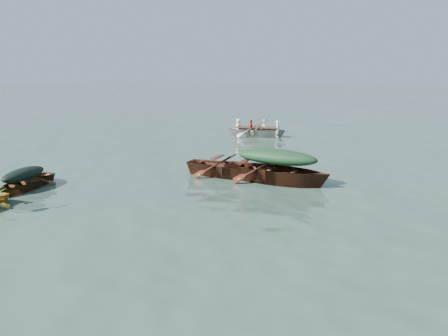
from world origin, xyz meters
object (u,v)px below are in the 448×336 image
(dark_covered_boat, at_px, (25,189))
(green_tarp_boat, at_px, (276,183))
(open_wooden_boat, at_px, (232,177))
(rowed_boat, at_px, (257,137))

(dark_covered_boat, distance_m, green_tarp_boat, 8.16)
(open_wooden_boat, distance_m, rowed_boat, 8.82)
(dark_covered_boat, distance_m, rowed_boat, 13.12)
(open_wooden_boat, relative_size, rowed_boat, 1.08)
(dark_covered_boat, bearing_deg, rowed_boat, 69.67)
(green_tarp_boat, bearing_deg, dark_covered_boat, 122.61)
(rowed_boat, bearing_deg, open_wooden_boat, -178.17)
(green_tarp_boat, xyz_separation_m, rowed_boat, (-4.72, 8.17, 0.00))
(dark_covered_boat, height_order, rowed_boat, rowed_boat)
(green_tarp_boat, bearing_deg, rowed_boat, 26.51)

